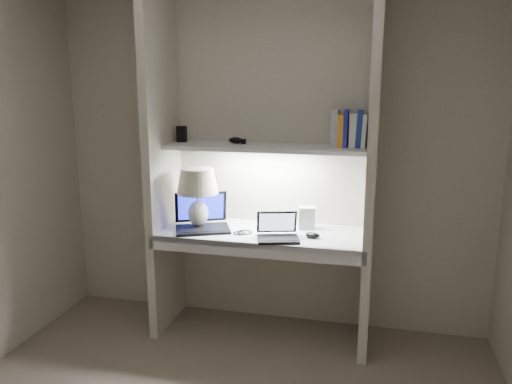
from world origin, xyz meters
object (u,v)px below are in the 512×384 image
(laptop_main, at_px, (202,221))
(book_row, at_px, (349,129))
(laptop_netbook, at_px, (278,233))
(table_lamp, at_px, (198,188))
(speaker, at_px, (307,218))

(laptop_main, relative_size, book_row, 1.89)
(laptop_netbook, bearing_deg, laptop_main, 152.83)
(table_lamp, relative_size, laptop_netbook, 1.33)
(table_lamp, height_order, laptop_main, table_lamp)
(table_lamp, distance_m, speaker, 0.80)
(laptop_main, height_order, laptop_netbook, laptop_main)
(laptop_netbook, relative_size, book_row, 1.30)
(laptop_main, relative_size, speaker, 2.95)
(table_lamp, xyz_separation_m, book_row, (1.03, 0.18, 0.42))
(table_lamp, bearing_deg, laptop_main, -2.99)
(laptop_main, bearing_deg, laptop_netbook, -34.94)
(speaker, distance_m, book_row, 0.69)
(laptop_main, xyz_separation_m, book_row, (1.00, 0.18, 0.66))
(laptop_main, xyz_separation_m, laptop_netbook, (0.57, -0.12, -0.02))
(table_lamp, xyz_separation_m, speaker, (0.76, 0.16, -0.21))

